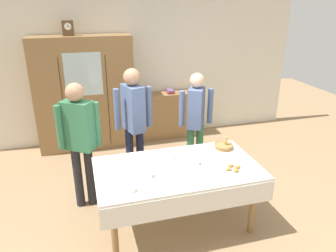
# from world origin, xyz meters

# --- Properties ---
(ground_plane) EXTENTS (12.00, 12.00, 0.00)m
(ground_plane) POSITION_xyz_m (0.00, 0.00, 0.00)
(ground_plane) COLOR #997A56
(ground_plane) RESTS_ON ground
(back_wall) EXTENTS (6.40, 0.10, 2.70)m
(back_wall) POSITION_xyz_m (0.00, 2.65, 1.35)
(back_wall) COLOR silver
(back_wall) RESTS_ON ground
(dining_table) EXTENTS (1.85, 1.03, 0.77)m
(dining_table) POSITION_xyz_m (0.00, -0.24, 0.68)
(dining_table) COLOR olive
(dining_table) RESTS_ON ground
(wall_cabinet) EXTENTS (1.68, 0.46, 1.99)m
(wall_cabinet) POSITION_xyz_m (-0.90, 2.35, 0.99)
(wall_cabinet) COLOR olive
(wall_cabinet) RESTS_ON ground
(mantel_clock) EXTENTS (0.18, 0.11, 0.24)m
(mantel_clock) POSITION_xyz_m (-1.06, 2.35, 2.11)
(mantel_clock) COLOR brown
(mantel_clock) RESTS_ON wall_cabinet
(bookshelf_low) EXTENTS (1.15, 0.35, 0.88)m
(bookshelf_low) POSITION_xyz_m (0.67, 2.41, 0.44)
(bookshelf_low) COLOR olive
(bookshelf_low) RESTS_ON ground
(book_stack) EXTENTS (0.14, 0.21, 0.06)m
(book_stack) POSITION_xyz_m (0.67, 2.41, 0.91)
(book_stack) COLOR #99332D
(book_stack) RESTS_ON bookshelf_low
(tea_cup_far_right) EXTENTS (0.13, 0.13, 0.06)m
(tea_cup_far_right) POSITION_xyz_m (-0.35, -0.33, 0.80)
(tea_cup_far_right) COLOR silver
(tea_cup_far_right) RESTS_ON dining_table
(tea_cup_back_edge) EXTENTS (0.13, 0.13, 0.06)m
(tea_cup_back_edge) POSITION_xyz_m (-0.00, 0.00, 0.80)
(tea_cup_back_edge) COLOR white
(tea_cup_back_edge) RESTS_ON dining_table
(tea_cup_front_edge) EXTENTS (0.13, 0.13, 0.06)m
(tea_cup_front_edge) POSITION_xyz_m (0.23, -0.20, 0.80)
(tea_cup_front_edge) COLOR silver
(tea_cup_front_edge) RESTS_ON dining_table
(tea_cup_near_right) EXTENTS (0.13, 0.13, 0.06)m
(tea_cup_near_right) POSITION_xyz_m (-0.58, -0.55, 0.80)
(tea_cup_near_right) COLOR white
(tea_cup_near_right) RESTS_ON dining_table
(bread_basket) EXTENTS (0.24, 0.24, 0.16)m
(bread_basket) POSITION_xyz_m (0.71, 0.11, 0.81)
(bread_basket) COLOR #9E7542
(bread_basket) RESTS_ON dining_table
(pastry_plate) EXTENTS (0.28, 0.28, 0.05)m
(pastry_plate) POSITION_xyz_m (0.57, -0.43, 0.79)
(pastry_plate) COLOR white
(pastry_plate) RESTS_ON dining_table
(spoon_center) EXTENTS (0.12, 0.02, 0.01)m
(spoon_center) POSITION_xyz_m (0.31, 0.07, 0.78)
(spoon_center) COLOR silver
(spoon_center) RESTS_ON dining_table
(spoon_mid_left) EXTENTS (0.12, 0.02, 0.01)m
(spoon_mid_left) POSITION_xyz_m (0.59, -0.08, 0.78)
(spoon_mid_left) COLOR silver
(spoon_mid_left) RESTS_ON dining_table
(person_behind_table_left) EXTENTS (0.52, 0.37, 1.65)m
(person_behind_table_left) POSITION_xyz_m (-1.04, 0.51, 1.01)
(person_behind_table_left) COLOR #232328
(person_behind_table_left) RESTS_ON ground
(person_beside_shelf) EXTENTS (0.52, 0.40, 1.71)m
(person_beside_shelf) POSITION_xyz_m (-0.31, 0.87, 1.05)
(person_beside_shelf) COLOR #191E38
(person_beside_shelf) RESTS_ON ground
(person_near_right_end) EXTENTS (0.52, 0.41, 1.58)m
(person_near_right_end) POSITION_xyz_m (0.63, 0.91, 0.96)
(person_near_right_end) COLOR #33704C
(person_near_right_end) RESTS_ON ground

